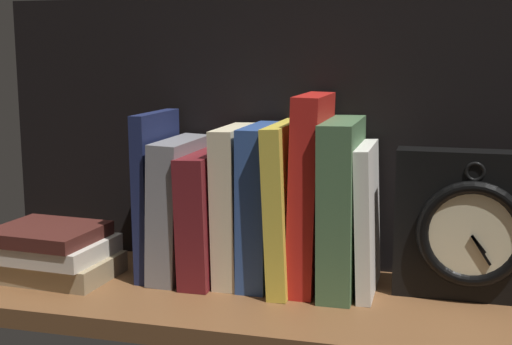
% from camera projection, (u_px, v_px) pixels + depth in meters
% --- Properties ---
extents(ground_plane, '(0.80, 0.27, 0.03)m').
position_uv_depth(ground_plane, '(244.00, 300.00, 0.89)').
color(ground_plane, brown).
extents(back_panel, '(0.80, 0.01, 0.38)m').
position_uv_depth(back_panel, '(269.00, 133.00, 0.98)').
color(back_panel, black).
rests_on(back_panel, ground_plane).
extents(book_navy_bierce, '(0.02, 0.13, 0.22)m').
position_uv_depth(book_navy_bierce, '(157.00, 193.00, 0.95)').
color(book_navy_bierce, '#192147').
rests_on(book_navy_bierce, ground_plane).
extents(book_gray_chess, '(0.05, 0.14, 0.19)m').
position_uv_depth(book_gray_chess, '(179.00, 207.00, 0.95)').
color(book_gray_chess, gray).
rests_on(book_gray_chess, ground_plane).
extents(book_maroon_dawkins, '(0.04, 0.15, 0.17)m').
position_uv_depth(book_maroon_dawkins, '(208.00, 215.00, 0.94)').
color(book_maroon_dawkins, maroon).
rests_on(book_maroon_dawkins, ground_plane).
extents(book_cream_twain, '(0.04, 0.12, 0.21)m').
position_uv_depth(book_cream_twain, '(235.00, 204.00, 0.92)').
color(book_cream_twain, beige).
rests_on(book_cream_twain, ground_plane).
extents(book_blue_modern, '(0.04, 0.13, 0.21)m').
position_uv_depth(book_blue_modern, '(262.00, 204.00, 0.91)').
color(book_blue_modern, '#2D4C8E').
rests_on(book_blue_modern, ground_plane).
extents(book_yellow_seinlanguage, '(0.04, 0.16, 0.21)m').
position_uv_depth(book_yellow_seinlanguage, '(287.00, 204.00, 0.90)').
color(book_yellow_seinlanguage, gold).
rests_on(book_yellow_seinlanguage, ground_plane).
extents(book_red_requiem, '(0.04, 0.14, 0.25)m').
position_uv_depth(book_red_requiem, '(311.00, 192.00, 0.89)').
color(book_red_requiem, red).
rests_on(book_red_requiem, ground_plane).
extents(book_green_romantic, '(0.04, 0.15, 0.22)m').
position_uv_depth(book_green_romantic, '(342.00, 205.00, 0.89)').
color(book_green_romantic, '#476B44').
rests_on(book_green_romantic, ground_plane).
extents(book_white_catcher, '(0.03, 0.13, 0.19)m').
position_uv_depth(book_white_catcher, '(368.00, 219.00, 0.88)').
color(book_white_catcher, silver).
rests_on(book_white_catcher, ground_plane).
extents(framed_clock, '(0.19, 0.06, 0.19)m').
position_uv_depth(framed_clock, '(471.00, 226.00, 0.85)').
color(framed_clock, black).
rests_on(framed_clock, ground_plane).
extents(book_stack_side, '(0.17, 0.13, 0.07)m').
position_uv_depth(book_stack_side, '(51.00, 252.00, 0.94)').
color(book_stack_side, '#9E8966').
rests_on(book_stack_side, ground_plane).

